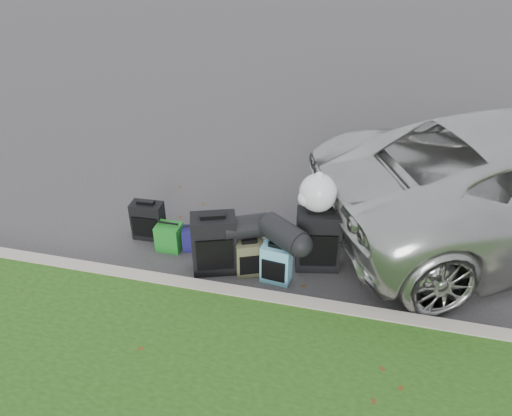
% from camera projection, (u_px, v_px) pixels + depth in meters
% --- Properties ---
extents(ground, '(120.00, 120.00, 0.00)m').
position_uv_depth(ground, '(260.00, 251.00, 6.75)').
color(ground, '#383535').
rests_on(ground, ground).
extents(curb, '(120.00, 0.18, 0.15)m').
position_uv_depth(curb, '(241.00, 295.00, 5.89)').
color(curb, '#9E937F').
rests_on(curb, ground).
extents(suitcase_small_black, '(0.44, 0.26, 0.54)m').
position_uv_depth(suitcase_small_black, '(148.00, 220.00, 6.90)').
color(suitcase_small_black, black).
rests_on(suitcase_small_black, ground).
extents(suitcase_large_black_left, '(0.63, 0.50, 0.79)m').
position_uv_depth(suitcase_large_black_left, '(214.00, 244.00, 6.22)').
color(suitcase_large_black_left, black).
rests_on(suitcase_large_black_left, ground).
extents(suitcase_olive, '(0.40, 0.34, 0.48)m').
position_uv_depth(suitcase_olive, '(250.00, 258.00, 6.24)').
color(suitcase_olive, '#3E3F28').
rests_on(suitcase_olive, ground).
extents(suitcase_teal, '(0.38, 0.25, 0.51)m').
position_uv_depth(suitcase_teal, '(276.00, 264.00, 6.11)').
color(suitcase_teal, teal).
rests_on(suitcase_teal, ground).
extents(suitcase_large_black_right, '(0.60, 0.43, 0.82)m').
position_uv_depth(suitcase_large_black_right, '(318.00, 240.00, 6.27)').
color(suitcase_large_black_right, black).
rests_on(suitcase_large_black_right, ground).
extents(tote_green, '(0.33, 0.26, 0.37)m').
position_uv_depth(tote_green, '(169.00, 237.00, 6.71)').
color(tote_green, '#1B7B20').
rests_on(tote_green, ground).
extents(tote_navy, '(0.35, 0.31, 0.31)m').
position_uv_depth(tote_navy, '(193.00, 238.00, 6.74)').
color(tote_navy, navy).
rests_on(tote_navy, ground).
extents(duffel_left, '(0.63, 0.52, 0.30)m').
position_uv_depth(duffel_left, '(246.00, 227.00, 6.13)').
color(duffel_left, black).
rests_on(duffel_left, suitcase_olive).
extents(duffel_right, '(0.65, 0.60, 0.32)m').
position_uv_depth(duffel_right, '(284.00, 234.00, 5.93)').
color(duffel_right, black).
rests_on(duffel_right, suitcase_teal).
extents(trash_bag, '(0.46, 0.46, 0.46)m').
position_uv_depth(trash_bag, '(318.00, 193.00, 6.00)').
color(trash_bag, silver).
rests_on(trash_bag, suitcase_large_black_right).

